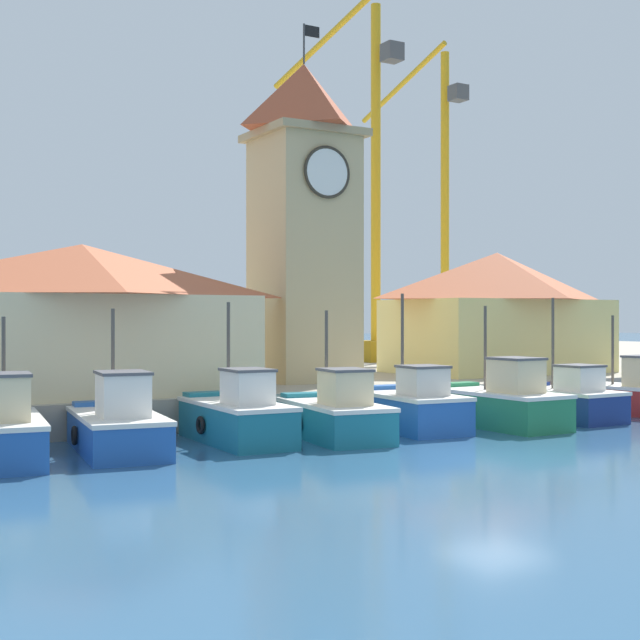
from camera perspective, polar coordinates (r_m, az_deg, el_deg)
ground_plane at (r=23.38m, az=11.08°, el=-8.68°), size 300.00×300.00×0.00m
quay_wharf at (r=48.55m, az=-11.73°, el=-3.45°), size 120.00×40.00×1.07m
fishing_boat_far_left at (r=23.49m, az=-19.52°, el=-6.79°), size 2.38×4.87×3.61m
fishing_boat_left_outer at (r=24.41m, az=-12.83°, el=-6.60°), size 2.68×5.32×3.83m
fishing_boat_left_inner at (r=25.71m, az=-5.34°, el=-6.18°), size 2.09×4.86×4.04m
fishing_boat_mid_left at (r=26.43m, az=0.95°, el=-6.09°), size 2.59×4.85×3.81m
fishing_boat_center at (r=28.48m, az=5.87°, el=-5.58°), size 2.43×4.41×4.36m
fishing_boat_mid_right at (r=29.91m, az=11.41°, el=-5.24°), size 2.26×5.00×3.98m
fishing_boat_right_inner at (r=32.32m, az=15.38°, el=-4.99°), size 2.32×4.19×4.29m
fishing_boat_right_outer at (r=35.25m, az=19.20°, el=-4.52°), size 2.69×5.35×3.67m
clock_tower at (r=35.66m, az=-1.03°, el=6.81°), size 3.95×3.95×14.22m
warehouse_left at (r=30.75m, az=-14.99°, el=0.19°), size 10.80×6.88×4.97m
warehouse_right at (r=41.90m, az=11.26°, el=0.58°), size 9.75×6.40×5.52m
port_crane_near at (r=51.34m, az=3.31°, el=6.71°), size 2.93×10.91×21.28m
port_crane_far at (r=59.65m, az=7.78°, el=5.62°), size 2.00×11.03×20.77m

